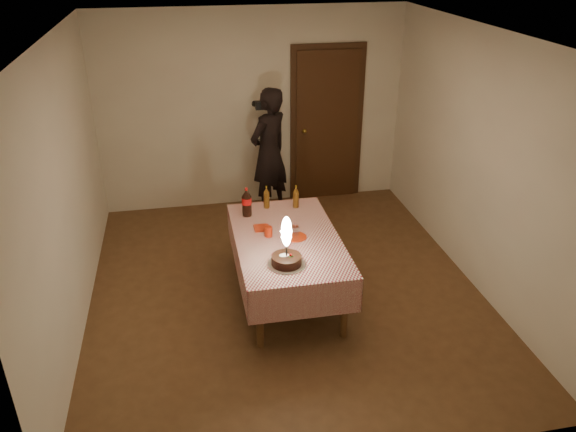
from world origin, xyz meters
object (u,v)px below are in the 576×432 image
(cola_bottle, at_px, (247,202))
(photographer, at_px, (269,153))
(amber_bottle_left, at_px, (267,198))
(amber_bottle_right, at_px, (296,197))
(red_cup, at_px, (268,232))
(birthday_cake, at_px, (287,253))
(red_plate, at_px, (296,237))
(dining_table, at_px, (287,246))
(clear_cup, at_px, (295,231))

(cola_bottle, height_order, photographer, photographer)
(amber_bottle_left, height_order, amber_bottle_right, same)
(red_cup, relative_size, amber_bottle_right, 0.39)
(birthday_cake, bearing_deg, red_cup, 97.73)
(red_plate, relative_size, cola_bottle, 0.69)
(dining_table, xyz_separation_m, cola_bottle, (-0.32, 0.56, 0.25))
(dining_table, distance_m, amber_bottle_right, 0.73)
(red_plate, xyz_separation_m, red_cup, (-0.26, 0.07, 0.05))
(birthday_cake, height_order, clear_cup, birthday_cake)
(clear_cup, bearing_deg, cola_bottle, 128.95)
(dining_table, bearing_deg, cola_bottle, 120.20)
(photographer, bearing_deg, red_plate, -91.79)
(dining_table, xyz_separation_m, red_plate, (0.08, -0.01, 0.10))
(red_cup, xyz_separation_m, photographer, (0.32, 1.91, 0.11))
(birthday_cake, bearing_deg, red_plate, 69.20)
(red_cup, bearing_deg, red_plate, -15.84)
(dining_table, height_order, red_plate, red_plate)
(red_cup, bearing_deg, amber_bottle_right, 56.03)
(clear_cup, bearing_deg, amber_bottle_left, 105.29)
(red_plate, relative_size, photographer, 0.13)
(birthday_cake, bearing_deg, dining_table, 78.56)
(red_plate, height_order, photographer, photographer)
(dining_table, distance_m, amber_bottle_left, 0.74)
(birthday_cake, relative_size, cola_bottle, 1.52)
(birthday_cake, xyz_separation_m, red_cup, (-0.08, 0.56, -0.07))
(birthday_cake, distance_m, amber_bottle_right, 1.20)
(birthday_cake, height_order, amber_bottle_left, birthday_cake)
(red_cup, height_order, amber_bottle_left, amber_bottle_left)
(clear_cup, xyz_separation_m, photographer, (0.05, 1.93, 0.11))
(amber_bottle_left, bearing_deg, dining_table, -82.78)
(clear_cup, bearing_deg, birthday_cake, -109.72)
(birthday_cake, relative_size, photographer, 0.29)
(amber_bottle_right, xyz_separation_m, photographer, (-0.08, 1.32, 0.04))
(dining_table, height_order, amber_bottle_left, amber_bottle_left)
(dining_table, xyz_separation_m, photographer, (0.15, 1.97, 0.25))
(red_cup, distance_m, clear_cup, 0.27)
(clear_cup, bearing_deg, red_plate, -99.41)
(birthday_cake, distance_m, red_plate, 0.53)
(red_plate, relative_size, red_cup, 2.20)
(red_cup, bearing_deg, photographer, 80.45)
(birthday_cake, xyz_separation_m, photographer, (0.25, 2.47, 0.04))
(amber_bottle_left, bearing_deg, red_plate, -76.48)
(amber_bottle_right, bearing_deg, red_plate, -101.96)
(clear_cup, distance_m, photographer, 1.94)
(red_cup, height_order, cola_bottle, cola_bottle)
(cola_bottle, bearing_deg, red_plate, -54.39)
(birthday_cake, relative_size, clear_cup, 5.37)
(cola_bottle, xyz_separation_m, photographer, (0.47, 1.42, 0.01))
(red_plate, height_order, red_cup, red_cup)
(dining_table, height_order, amber_bottle_right, amber_bottle_right)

